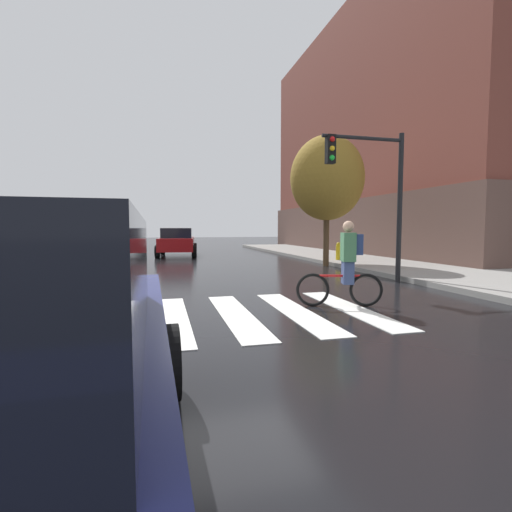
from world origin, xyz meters
TOP-DOWN VIEW (x-y plane):
  - ground_plane at (0.00, 0.00)m, footprint 120.00×120.00m
  - crosswalk_stripes at (-0.57, 0.00)m, footprint 6.15×3.58m
  - sedan_mid at (-0.41, 15.02)m, footprint 2.47×4.68m
  - cyclist at (2.24, 0.19)m, footprint 1.67×0.51m
  - traffic_light_near at (4.47, 2.88)m, footprint 2.47×0.28m
  - fire_hydrant at (6.35, 8.73)m, footprint 0.33×0.22m
  - street_tree_near at (5.28, 7.71)m, footprint 2.98×2.98m
  - corner_building at (18.35, 15.53)m, footprint 18.03×23.20m

SIDE VIEW (x-z plane):
  - ground_plane at x=0.00m, z-range 0.00..0.00m
  - crosswalk_stripes at x=-0.57m, z-range 0.00..0.01m
  - fire_hydrant at x=6.35m, z-range 0.14..0.92m
  - sedan_mid at x=-0.41m, z-range 0.02..1.59m
  - cyclist at x=2.24m, z-range 0.00..1.69m
  - traffic_light_near at x=4.47m, z-range 0.76..4.96m
  - street_tree_near at x=5.28m, z-range 0.92..6.22m
  - corner_building at x=18.35m, z-range -0.05..14.86m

